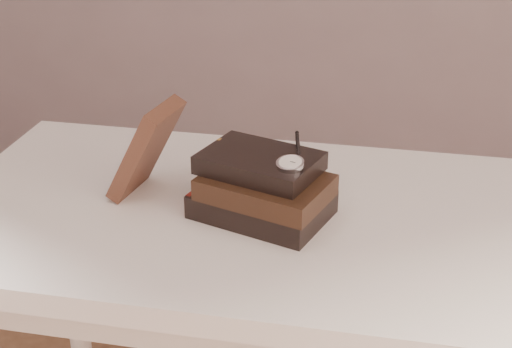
# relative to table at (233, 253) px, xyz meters

# --- Properties ---
(table) EXTENTS (1.00, 0.60, 0.75)m
(table) POSITION_rel_table_xyz_m (0.00, 0.00, 0.00)
(table) COLOR white
(table) RESTS_ON ground
(book_stack) EXTENTS (0.25, 0.21, 0.11)m
(book_stack) POSITION_rel_table_xyz_m (0.06, -0.02, 0.14)
(book_stack) COLOR black
(book_stack) RESTS_ON table
(journal) EXTENTS (0.13, 0.13, 0.17)m
(journal) POSITION_rel_table_xyz_m (-0.15, 0.02, 0.18)
(journal) COLOR #3C1F17
(journal) RESTS_ON table
(pocket_watch) EXTENTS (0.06, 0.15, 0.02)m
(pocket_watch) POSITION_rel_table_xyz_m (0.11, -0.04, 0.21)
(pocket_watch) COLOR silver
(pocket_watch) RESTS_ON book_stack
(eyeglasses) EXTENTS (0.12, 0.12, 0.04)m
(eyeglasses) POSITION_rel_table_xyz_m (0.01, 0.07, 0.15)
(eyeglasses) COLOR silver
(eyeglasses) RESTS_ON book_stack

